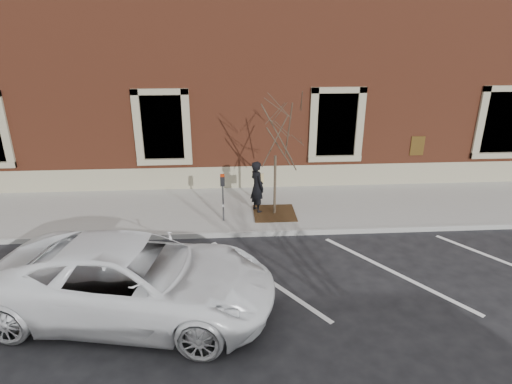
{
  "coord_description": "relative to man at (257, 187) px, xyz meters",
  "views": [
    {
      "loc": [
        -0.75,
        -10.99,
        5.67
      ],
      "look_at": [
        0.0,
        0.6,
        1.1
      ],
      "focal_mm": 30.0,
      "sensor_mm": 36.0,
      "label": 1
    }
  ],
  "objects": [
    {
      "name": "man",
      "position": [
        0.0,
        0.0,
        0.0
      ],
      "size": [
        0.62,
        0.71,
        1.65
      ],
      "primitive_type": "imported",
      "rotation": [
        0.0,
        0.0,
        2.02
      ],
      "color": "black",
      "rests_on": "sidewalk_near"
    },
    {
      "name": "parking_stripes",
      "position": [
        -0.08,
        -3.56,
        -0.97
      ],
      "size": [
        28.0,
        4.4,
        0.01
      ],
      "primitive_type": null,
      "color": "silver",
      "rests_on": "ground"
    },
    {
      "name": "white_truck",
      "position": [
        -2.85,
        -4.7,
        -0.17
      ],
      "size": [
        6.18,
        3.68,
        1.61
      ],
      "primitive_type": "imported",
      "rotation": [
        0.0,
        0.0,
        1.39
      ],
      "color": "white",
      "rests_on": "ground"
    },
    {
      "name": "sidewalk_near",
      "position": [
        -0.08,
        0.39,
        -0.9
      ],
      "size": [
        40.0,
        3.5,
        0.15
      ],
      "primitive_type": "cube",
      "color": "gray",
      "rests_on": "ground"
    },
    {
      "name": "building_civic",
      "position": [
        -0.08,
        6.38,
        3.02
      ],
      "size": [
        40.0,
        8.62,
        8.0
      ],
      "color": "brown",
      "rests_on": "ground"
    },
    {
      "name": "sapling",
      "position": [
        0.53,
        -0.23,
        1.57
      ],
      "size": [
        2.06,
        2.06,
        3.43
      ],
      "color": "#4E432F",
      "rests_on": "sidewalk_near"
    },
    {
      "name": "parking_meter",
      "position": [
        -1.06,
        -0.63,
        0.2
      ],
      "size": [
        0.13,
        0.1,
        1.47
      ],
      "rotation": [
        0.0,
        0.0,
        -0.43
      ],
      "color": "#595B60",
      "rests_on": "sidewalk_near"
    },
    {
      "name": "ground",
      "position": [
        -0.08,
        -1.36,
        -0.97
      ],
      "size": [
        120.0,
        120.0,
        0.0
      ],
      "primitive_type": "plane",
      "color": "#28282B",
      "rests_on": "ground"
    },
    {
      "name": "curb_near",
      "position": [
        -0.08,
        -1.41,
        -0.9
      ],
      "size": [
        40.0,
        0.12,
        0.15
      ],
      "primitive_type": "cube",
      "color": "#9E9E99",
      "rests_on": "ground"
    },
    {
      "name": "tree_grate",
      "position": [
        0.53,
        -0.23,
        -0.81
      ],
      "size": [
        1.29,
        1.29,
        0.03
      ],
      "primitive_type": "cube",
      "color": "#3F2614",
      "rests_on": "sidewalk_near"
    }
  ]
}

